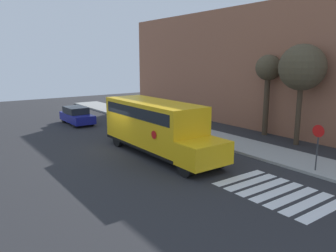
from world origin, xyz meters
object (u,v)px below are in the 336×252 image
Objects in this scene: school_bus at (156,125)px; tree_far_sidewalk at (302,68)px; stop_sign at (318,142)px; tree_near_sidewalk at (268,71)px; parked_car at (77,116)px.

school_bus is 9.95m from tree_far_sidewalk.
stop_sign is (7.47, 4.45, -0.20)m from school_bus.
tree_near_sidewalk is (-6.87, 4.91, 3.10)m from stop_sign.
tree_far_sidewalk is (15.39, 9.13, 4.26)m from parked_car.
tree_far_sidewalk is at bearing -12.74° from tree_near_sidewalk.
parked_car is 1.71× the size of stop_sign.
parked_car is at bearing -165.61° from stop_sign.
stop_sign is 9.00m from tree_near_sidewalk.
tree_near_sidewalk is at bearing 167.26° from tree_far_sidewalk.
tree_near_sidewalk reaches higher than parked_car.
tree_near_sidewalk reaches higher than stop_sign.
parked_car is 18.39m from tree_far_sidewalk.
parked_car is 0.71× the size of tree_near_sidewalk.
school_bus reaches higher than parked_car.
school_bus is 1.54× the size of tree_near_sidewalk.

